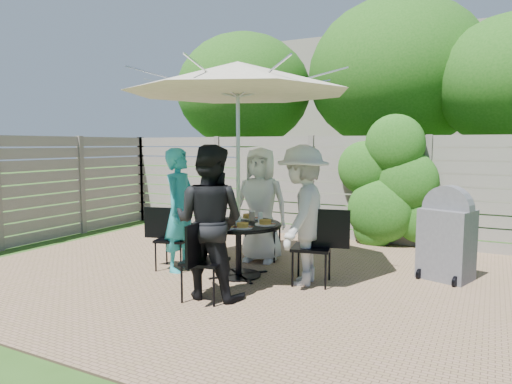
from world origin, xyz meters
The scene contains 23 objects.
backyard_envelope centered at (0.09, 10.29, 2.61)m, with size 60.00×60.00×5.00m.
patio_table centered at (0.10, 0.17, 0.49)m, with size 1.19×1.19×0.70m.
umbrella centered at (0.10, 0.17, 2.50)m, with size 3.12×3.12×2.70m.
chair_back centered at (-0.03, 1.13, 0.30)m, with size 0.58×0.76×1.00m.
person_back centered at (-0.01, 0.99, 0.83)m, with size 0.81×0.53×1.65m, color silver.
chair_left centered at (-0.86, 0.05, 0.26)m, with size 0.65×0.50×0.85m.
person_left centered at (-0.72, 0.07, 0.82)m, with size 0.60×0.39×1.65m, color teal.
chair_front centered at (0.22, -0.79, 0.27)m, with size 0.49×0.67×0.89m.
person_front centered at (0.20, -0.65, 0.85)m, with size 0.82×0.64×1.69m, color black.
chair_right centered at (1.06, 0.29, 0.28)m, with size 0.71×0.53×0.93m.
person_right centered at (0.92, 0.28, 0.85)m, with size 1.09×0.63×1.69m, color #BBB9B5.
plate_back centered at (0.05, 0.53, 0.72)m, with size 0.26×0.26×0.06m.
plate_left centered at (-0.26, 0.12, 0.72)m, with size 0.26×0.26×0.06m.
plate_front centered at (0.14, -0.19, 0.72)m, with size 0.26×0.26×0.06m.
plate_right centered at (0.46, 0.22, 0.72)m, with size 0.26×0.26×0.06m.
plate_extra centered at (0.32, -0.10, 0.72)m, with size 0.24×0.24×0.06m.
glass_left centered at (-0.15, 0.03, 0.77)m, with size 0.07×0.07×0.14m, color silver.
glass_front centered at (0.24, -0.07, 0.77)m, with size 0.07×0.07×0.14m, color silver.
glass_right centered at (0.34, 0.31, 0.77)m, with size 0.07×0.07×0.14m, color silver.
syrup_jug centered at (0.03, 0.21, 0.78)m, with size 0.09×0.09×0.16m, color #59280C.
coffee_cup centered at (0.17, 0.40, 0.76)m, with size 0.08×0.08×0.12m, color #C6B293.
bicycle centered at (-2.15, 2.60, 0.45)m, with size 0.59×1.70×0.89m, color #333338.
bbq_grill centered at (2.46, 1.25, 0.54)m, with size 0.70×0.61×1.19m.
Camera 1 is at (2.93, -4.78, 1.70)m, focal length 32.00 mm.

